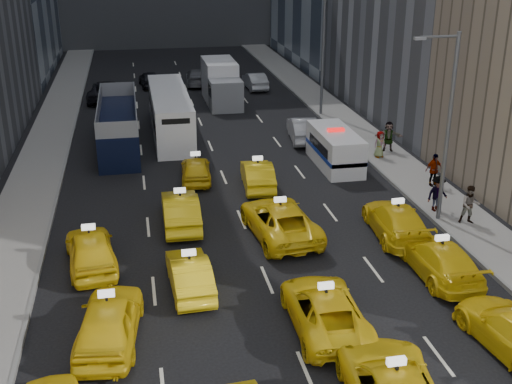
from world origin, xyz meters
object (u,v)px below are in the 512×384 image
Objects in this scene: nypd_van at (335,149)px; box_truck at (221,83)px; double_decker at (119,124)px; city_bus at (170,113)px.

nypd_van is 0.75× the size of box_truck.
box_truck is (8.20, 10.58, 0.12)m from double_decker.
double_decker is at bearing -153.32° from city_bus.
box_truck reaches higher than city_bus.
double_decker reaches higher than city_bus.
city_bus is 9.48m from box_truck.
double_decker is 13.39m from box_truck.
box_truck is at bearing 52.31° from city_bus.
city_bus is at bearing -112.62° from box_truck.
box_truck is (4.74, 8.21, 0.16)m from city_bus.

